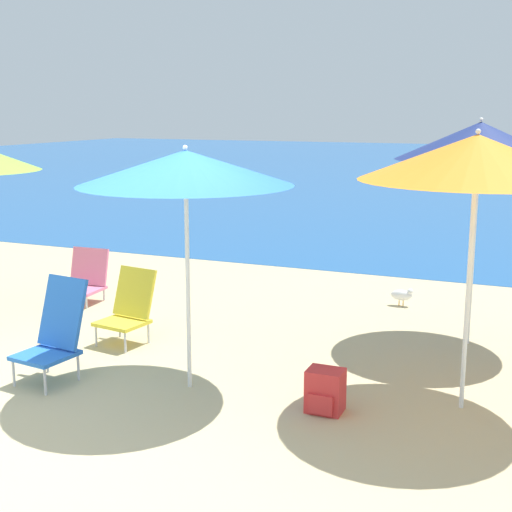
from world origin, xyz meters
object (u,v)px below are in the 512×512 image
Objects in this scene: backpack_red at (325,391)px; beach_chair_blue at (55,331)px; beach_umbrella_blue at (186,168)px; seagull at (402,295)px; beach_chair_pink at (85,278)px; beach_umbrella_navy at (480,141)px; beach_umbrella_orange at (477,158)px; beach_chair_yellow at (129,307)px.

beach_chair_blue is at bearing -174.17° from backpack_red.
backpack_red is at bearing -1.99° from beach_umbrella_blue.
beach_chair_blue reaches higher than seagull.
beach_umbrella_blue is 3.60m from beach_chair_pink.
beach_umbrella_navy reaches higher than beach_chair_blue.
beach_umbrella_orange is 0.97× the size of beach_umbrella_navy.
backpack_red is at bearing 13.45° from beach_chair_blue.
beach_umbrella_navy is 4.94m from beach_chair_pink.
beach_umbrella_blue is 2.11m from backpack_red.
beach_umbrella_navy is (-0.14, 1.68, 0.05)m from beach_umbrella_orange.
seagull is (2.35, 3.57, -0.30)m from beach_chair_blue.
beach_chair_pink is at bearing 141.66° from beach_umbrella_blue.
beach_chair_blue is 3.34× the size of seagull.
seagull is (-0.91, 1.16, -1.91)m from beach_umbrella_navy.
backpack_red reaches higher than seagull.
backpack_red is (2.41, 0.25, -0.27)m from beach_chair_blue.
seagull is at bearing 128.05° from beach_umbrella_navy.
beach_umbrella_orange reaches higher than beach_umbrella_blue.
beach_chair_pink is at bearing -178.44° from beach_umbrella_navy.
backpack_red is at bearing -153.43° from beach_umbrella_orange.
beach_umbrella_navy reaches higher than beach_chair_yellow.
beach_chair_pink is 2.41× the size of seagull.
beach_umbrella_orange reaches higher than beach_chair_blue.
beach_umbrella_orange reaches higher than beach_chair_yellow.
beach_chair_pink is at bearing 151.49° from backpack_red.
beach_umbrella_blue is at bearing -134.39° from beach_umbrella_navy.
backpack_red is at bearing -31.09° from beach_chair_pink.
beach_chair_pink is 3.93m from seagull.
beach_chair_yellow is at bearing 173.45° from beach_umbrella_orange.
beach_chair_pink is at bearing 161.96° from beach_umbrella_orange.
beach_umbrella_blue is 5.97× the size of backpack_red.
beach_umbrella_orange is at bearing 26.57° from backpack_red.
beach_chair_yellow is (-1.14, 0.84, -1.51)m from beach_umbrella_blue.
beach_umbrella_orange is 8.24× the size of seagull.
beach_umbrella_navy is 3.52× the size of beach_chair_pink.
beach_chair_yellow is 2.81× the size of seagull.
beach_umbrella_orange reaches higher than seagull.
beach_umbrella_navy is 8.47× the size of seagull.
beach_umbrella_orange is at bearing -69.71° from seagull.
beach_umbrella_navy is at bearing 45.61° from beach_umbrella_blue.
backpack_red is (2.37, -0.88, -0.20)m from beach_chair_yellow.
backpack_red is 1.29× the size of seagull.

